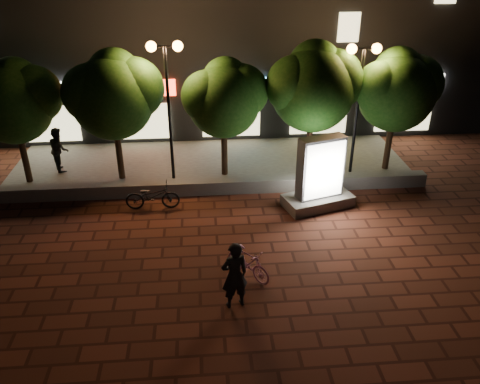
{
  "coord_description": "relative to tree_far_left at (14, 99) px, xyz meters",
  "views": [
    {
      "loc": [
        -0.35,
        -11.96,
        8.45
      ],
      "look_at": [
        0.78,
        1.5,
        1.31
      ],
      "focal_mm": 36.51,
      "sensor_mm": 36.0,
      "label": 1
    }
  ],
  "objects": [
    {
      "name": "scooter_parked",
      "position": [
        4.83,
        -2.46,
        -2.8
      ],
      "size": [
        1.87,
        0.67,
        0.98
      ],
      "primitive_type": "imported",
      "rotation": [
        0.0,
        0.0,
        1.56
      ],
      "color": "black",
      "rests_on": "ground"
    },
    {
      "name": "tree_mid",
      "position": [
        7.5,
        -0.0,
        -0.08
      ],
      "size": [
        3.24,
        2.7,
        4.5
      ],
      "color": "black",
      "rests_on": "sidewalk"
    },
    {
      "name": "tree_left",
      "position": [
        3.5,
        0.0,
        0.15
      ],
      "size": [
        3.6,
        3.0,
        4.89
      ],
      "color": "black",
      "rests_on": "sidewalk"
    },
    {
      "name": "scooter_pink",
      "position": [
        7.73,
        -6.56,
        -2.83
      ],
      "size": [
        1.35,
        1.44,
        0.93
      ],
      "primitive_type": "imported",
      "rotation": [
        0.0,
        0.0,
        0.73
      ],
      "color": "#C87BAA",
      "rests_on": "ground"
    },
    {
      "name": "retaining_wall",
      "position": [
        6.95,
        -1.46,
        -3.04
      ],
      "size": [
        16.0,
        0.45,
        0.5
      ],
      "primitive_type": "cube",
      "color": "slate",
      "rests_on": "ground"
    },
    {
      "name": "street_lamp_right",
      "position": [
        12.45,
        -0.26,
        0.6
      ],
      "size": [
        1.26,
        0.36,
        4.98
      ],
      "color": "black",
      "rests_on": "sidewalk"
    },
    {
      "name": "tree_far_left",
      "position": [
        0.0,
        0.0,
        0.0
      ],
      "size": [
        3.36,
        2.8,
        4.63
      ],
      "color": "black",
      "rests_on": "sidewalk"
    },
    {
      "name": "rider",
      "position": [
        7.28,
        -7.7,
        -2.34
      ],
      "size": [
        0.79,
        0.63,
        1.9
      ],
      "primitive_type": "imported",
      "rotation": [
        0.0,
        0.0,
        3.43
      ],
      "color": "black",
      "rests_on": "ground"
    },
    {
      "name": "ground",
      "position": [
        6.95,
        -5.46,
        -3.29
      ],
      "size": [
        80.0,
        80.0,
        0.0
      ],
      "primitive_type": "plane",
      "color": "#5A281C",
      "rests_on": "ground"
    },
    {
      "name": "pedestrian",
      "position": [
        0.96,
        0.88,
        -2.33
      ],
      "size": [
        0.96,
        1.06,
        1.77
      ],
      "primitive_type": "imported",
      "rotation": [
        0.0,
        0.0,
        1.99
      ],
      "color": "black",
      "rests_on": "sidewalk"
    },
    {
      "name": "street_lamp_left",
      "position": [
        5.45,
        -0.26,
        0.74
      ],
      "size": [
        1.26,
        0.36,
        5.18
      ],
      "color": "black",
      "rests_on": "sidewalk"
    },
    {
      "name": "tree_right",
      "position": [
        10.8,
        0.0,
        0.27
      ],
      "size": [
        3.72,
        3.1,
        5.07
      ],
      "color": "black",
      "rests_on": "sidewalk"
    },
    {
      "name": "tree_far_right",
      "position": [
        14.0,
        0.0,
        0.08
      ],
      "size": [
        3.48,
        2.9,
        4.76
      ],
      "color": "black",
      "rests_on": "sidewalk"
    },
    {
      "name": "ad_kiosk",
      "position": [
        10.56,
        -2.74,
        -2.26
      ],
      "size": [
        2.61,
        1.83,
        2.56
      ],
      "color": "slate",
      "rests_on": "ground"
    },
    {
      "name": "building_block",
      "position": [
        6.94,
        7.53,
        1.7
      ],
      "size": [
        28.0,
        8.12,
        11.3
      ],
      "color": "black",
      "rests_on": "ground"
    },
    {
      "name": "sidewalk",
      "position": [
        6.95,
        1.04,
        -3.25
      ],
      "size": [
        16.0,
        5.0,
        0.08
      ],
      "primitive_type": "cube",
      "color": "slate",
      "rests_on": "ground"
    }
  ]
}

